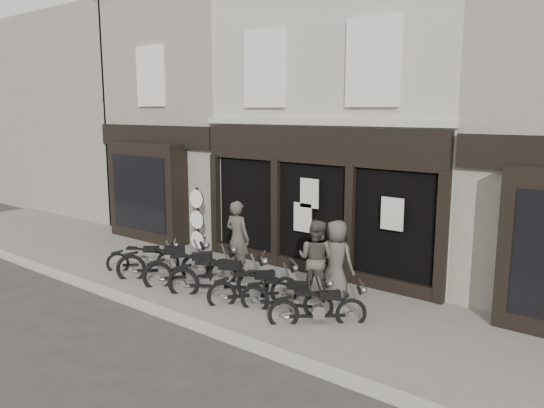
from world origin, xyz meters
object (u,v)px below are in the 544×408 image
Objects in this scene: motorcycle_6 at (319,311)px; man_right at (336,259)px; motorcycle_1 at (165,265)px; man_centre at (316,259)px; motorcycle_0 at (144,261)px; man_left at (238,238)px; advert_sign_post at (198,225)px; motorcycle_4 at (255,290)px; motorcycle_3 at (219,281)px; motorcycle_5 at (287,300)px; motorcycle_2 at (192,272)px.

man_right is at bearing 68.61° from motorcycle_6.
motorcycle_1 is 1.07× the size of man_centre.
motorcycle_0 is 2.68m from man_left.
motorcycle_0 is at bearing -95.64° from advert_sign_post.
advert_sign_post is at bearing 102.70° from motorcycle_4.
advert_sign_post reaches higher than man_centre.
motorcycle_3 is 0.98× the size of advert_sign_post.
motorcycle_4 is 0.90× the size of man_left.
motorcycle_5 is 5.02m from advert_sign_post.
motorcycle_5 is at bearing -22.05° from advert_sign_post.
motorcycle_4 reaches higher than motorcycle_6.
motorcycle_3 is at bearing -43.33° from motorcycle_1.
motorcycle_1 is at bearing -67.55° from advert_sign_post.
motorcycle_6 is at bearing -29.14° from motorcycle_5.
motorcycle_4 reaches higher than motorcycle_0.
man_right is 0.83× the size of advert_sign_post.
motorcycle_0 is 0.73× the size of motorcycle_3.
motorcycle_4 is 0.98× the size of man_right.
motorcycle_6 is at bearing -19.88° from advert_sign_post.
motorcycle_5 is 1.57m from man_right.
man_centre is (3.77, 1.24, 0.57)m from motorcycle_1.
man_left reaches higher than man_right.
man_right reaches higher than motorcycle_2.
man_centre is at bearing 69.41° from motorcycle_5.
motorcycle_4 is 2.15m from man_left.
motorcycle_0 is 3.89m from motorcycle_4.
advert_sign_post is (-1.74, 1.84, 0.61)m from motorcycle_2.
motorcycle_3 is at bearing 114.31° from man_left.
motorcycle_0 is at bearing 131.55° from motorcycle_1.
man_centre reaches higher than motorcycle_6.
motorcycle_0 is at bearing 144.55° from motorcycle_3.
motorcycle_4 reaches higher than motorcycle_5.
man_right is (1.22, 1.41, 0.62)m from motorcycle_4.
man_centre is at bearing -23.98° from motorcycle_1.
motorcycle_5 is at bearing -40.18° from motorcycle_1.
man_left is 1.08× the size of man_centre.
motorcycle_4 is (1.99, 0.04, -0.04)m from motorcycle_2.
motorcycle_5 is 1.17× the size of motorcycle_6.
advert_sign_post reaches higher than motorcycle_3.
motorcycle_0 is at bearing 129.11° from motorcycle_2.
motorcycle_5 reaches higher than motorcycle_6.
man_left is 2.50m from man_centre.
motorcycle_2 is 0.90× the size of advert_sign_post.
motorcycle_0 is 1.90m from motorcycle_2.
advert_sign_post reaches higher than motorcycle_0.
motorcycle_3 reaches higher than motorcycle_4.
motorcycle_1 is 4.67m from motorcycle_6.
motorcycle_4 is 1.78m from motorcycle_6.
motorcycle_6 is 0.84× the size of man_left.
motorcycle_0 is at bearing 26.69° from man_left.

